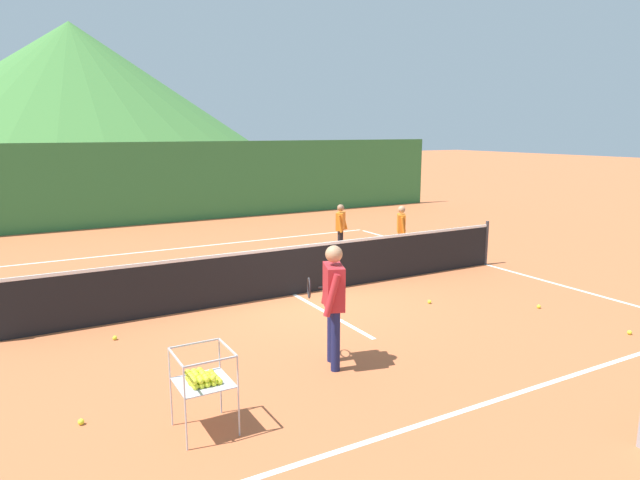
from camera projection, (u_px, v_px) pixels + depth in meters
name	position (u px, v px, depth m)	size (l,w,h in m)	color
ground_plane	(294.00, 295.00, 10.98)	(120.00, 120.00, 0.00)	#BC6038
line_baseline_near	(489.00, 403.00, 6.62)	(10.27, 0.08, 0.01)	white
line_baseline_far	(206.00, 246.00, 15.62)	(10.27, 0.08, 0.01)	white
line_sideline_east	(485.00, 264.00, 13.45)	(0.08, 10.53, 0.01)	white
line_service_center	(294.00, 294.00, 10.98)	(0.08, 5.49, 0.01)	white
tennis_net	(294.00, 270.00, 10.88)	(10.37, 0.08, 1.05)	#333338
instructor	(333.00, 295.00, 7.48)	(0.49, 0.84, 1.68)	#191E4C
student_0	(341.00, 225.00, 14.35)	(0.48, 0.47, 1.31)	black
student_1	(401.00, 227.00, 13.95)	(0.45, 0.51, 1.33)	black
ball_cart	(202.00, 379.00, 5.89)	(0.58, 0.58, 0.90)	#B7B7BC
tennis_ball_0	(81.00, 422.00, 6.12)	(0.07, 0.07, 0.07)	yellow
tennis_ball_1	(539.00, 307.00, 10.12)	(0.07, 0.07, 0.07)	yellow
tennis_ball_2	(429.00, 302.00, 10.40)	(0.07, 0.07, 0.07)	yellow
tennis_ball_3	(332.00, 305.00, 10.22)	(0.07, 0.07, 0.07)	yellow
tennis_ball_4	(115.00, 338.00, 8.60)	(0.07, 0.07, 0.07)	yellow
tennis_ball_5	(630.00, 332.00, 8.83)	(0.07, 0.07, 0.07)	yellow
tennis_ball_6	(216.00, 389.00, 6.91)	(0.07, 0.07, 0.07)	yellow
windscreen_fence	(163.00, 183.00, 19.22)	(22.60, 0.08, 2.78)	#33753D
hill_0	(74.00, 88.00, 79.52)	(53.85, 53.85, 18.05)	#427A38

